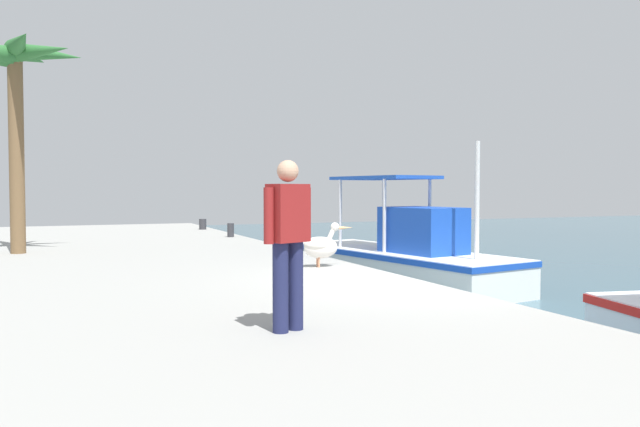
# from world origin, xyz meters

# --- Properties ---
(quay_pier) EXTENTS (36.00, 10.00, 0.80)m
(quay_pier) POSITION_xyz_m (0.00, -5.00, 0.40)
(quay_pier) COLOR #9E9E99
(quay_pier) RESTS_ON ground
(fishing_boat_nearest) EXTENTS (6.73, 3.13, 3.21)m
(fishing_boat_nearest) POSITION_xyz_m (-4.17, 2.20, 0.63)
(fishing_boat_nearest) COLOR white
(fishing_boat_nearest) RESTS_ON ground
(pelican) EXTENTS (0.44, 0.96, 0.82)m
(pelican) POSITION_xyz_m (-2.01, -0.81, 1.20)
(pelican) COLOR tan
(pelican) RESTS_ON quay_pier
(fisherman_standing) EXTENTS (0.37, 0.57, 1.73)m
(fisherman_standing) POSITION_xyz_m (2.68, -3.16, 1.75)
(fisherman_standing) COLOR #1E234C
(fisherman_standing) RESTS_ON quay_pier
(mooring_bollard_nearest) EXTENTS (0.25, 0.25, 0.37)m
(mooring_bollard_nearest) POSITION_xyz_m (-13.62, -0.45, 0.99)
(mooring_bollard_nearest) COLOR #333338
(mooring_bollard_nearest) RESTS_ON quay_pier
(mooring_bollard_second) EXTENTS (0.20, 0.20, 0.41)m
(mooring_bollard_second) POSITION_xyz_m (-9.77, -0.45, 1.01)
(mooring_bollard_second) COLOR #333338
(mooring_bollard_second) RESTS_ON quay_pier
(palm_tree) EXTENTS (3.43, 3.12, 4.75)m
(palm_tree) POSITION_xyz_m (-6.89, -6.12, 4.86)
(palm_tree) COLOR brown
(palm_tree) RESTS_ON quay_pier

